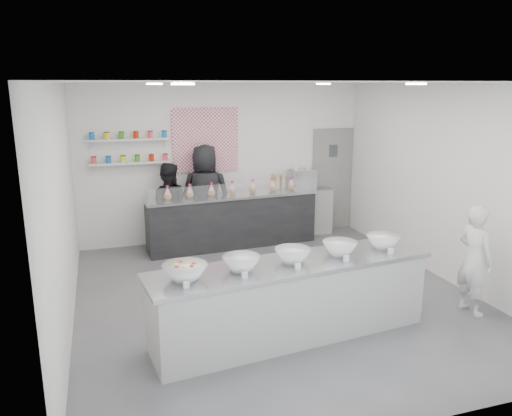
{
  "coord_description": "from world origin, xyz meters",
  "views": [
    {
      "loc": [
        -2.28,
        -6.27,
        2.98
      ],
      "look_at": [
        -0.17,
        0.4,
        1.23
      ],
      "focal_mm": 35.0,
      "sensor_mm": 36.0,
      "label": 1
    }
  ],
  "objects_px": {
    "espresso_ledge": "(301,212)",
    "staff_right": "(206,195)",
    "prep_counter": "(292,300)",
    "espresso_machine": "(302,180)",
    "back_bar": "(233,221)",
    "woman_prep": "(475,260)",
    "staff_left": "(168,206)"
  },
  "relations": [
    {
      "from": "espresso_ledge",
      "to": "staff_right",
      "type": "xyz_separation_m",
      "value": [
        -1.99,
        -0.11,
        0.5
      ]
    },
    {
      "from": "prep_counter",
      "to": "espresso_machine",
      "type": "height_order",
      "value": "espresso_machine"
    },
    {
      "from": "back_bar",
      "to": "woman_prep",
      "type": "relative_size",
      "value": 2.16
    },
    {
      "from": "woman_prep",
      "to": "staff_right",
      "type": "bearing_deg",
      "value": 29.17
    },
    {
      "from": "woman_prep",
      "to": "prep_counter",
      "type": "bearing_deg",
      "value": 81.63
    },
    {
      "from": "back_bar",
      "to": "espresso_machine",
      "type": "xyz_separation_m",
      "value": [
        1.53,
        0.36,
        0.62
      ]
    },
    {
      "from": "back_bar",
      "to": "woman_prep",
      "type": "distance_m",
      "value": 4.34
    },
    {
      "from": "espresso_ledge",
      "to": "staff_right",
      "type": "height_order",
      "value": "staff_right"
    },
    {
      "from": "espresso_machine",
      "to": "back_bar",
      "type": "bearing_deg",
      "value": -166.72
    },
    {
      "from": "espresso_ledge",
      "to": "espresso_machine",
      "type": "xyz_separation_m",
      "value": [
        -0.0,
        0.0,
        0.66
      ]
    },
    {
      "from": "woman_prep",
      "to": "staff_left",
      "type": "xyz_separation_m",
      "value": [
        -3.46,
        3.92,
        0.06
      ]
    },
    {
      "from": "woman_prep",
      "to": "staff_right",
      "type": "distance_m",
      "value": 4.8
    },
    {
      "from": "staff_left",
      "to": "staff_right",
      "type": "xyz_separation_m",
      "value": [
        0.7,
        0.0,
        0.16
      ]
    },
    {
      "from": "prep_counter",
      "to": "woman_prep",
      "type": "bearing_deg",
      "value": -8.92
    },
    {
      "from": "espresso_ledge",
      "to": "staff_right",
      "type": "distance_m",
      "value": 2.05
    },
    {
      "from": "woman_prep",
      "to": "espresso_machine",
      "type": "bearing_deg",
      "value": 4.9
    },
    {
      "from": "espresso_ledge",
      "to": "staff_right",
      "type": "relative_size",
      "value": 0.65
    },
    {
      "from": "back_bar",
      "to": "espresso_machine",
      "type": "relative_size",
      "value": 6.36
    },
    {
      "from": "prep_counter",
      "to": "staff_right",
      "type": "bearing_deg",
      "value": 86.99
    },
    {
      "from": "staff_left",
      "to": "staff_right",
      "type": "height_order",
      "value": "staff_right"
    },
    {
      "from": "back_bar",
      "to": "staff_left",
      "type": "bearing_deg",
      "value": 163.92
    },
    {
      "from": "staff_left",
      "to": "staff_right",
      "type": "relative_size",
      "value": 0.84
    },
    {
      "from": "back_bar",
      "to": "staff_right",
      "type": "xyz_separation_m",
      "value": [
        -0.45,
        0.25,
        0.46
      ]
    },
    {
      "from": "prep_counter",
      "to": "back_bar",
      "type": "distance_m",
      "value": 3.57
    },
    {
      "from": "back_bar",
      "to": "espresso_machine",
      "type": "height_order",
      "value": "espresso_machine"
    },
    {
      "from": "woman_prep",
      "to": "staff_right",
      "type": "height_order",
      "value": "staff_right"
    },
    {
      "from": "prep_counter",
      "to": "back_bar",
      "type": "relative_size",
      "value": 1.08
    },
    {
      "from": "back_bar",
      "to": "staff_right",
      "type": "relative_size",
      "value": 1.68
    },
    {
      "from": "staff_right",
      "to": "woman_prep",
      "type": "bearing_deg",
      "value": 138.59
    },
    {
      "from": "espresso_machine",
      "to": "woman_prep",
      "type": "bearing_deg",
      "value": -79.17
    },
    {
      "from": "staff_right",
      "to": "staff_left",
      "type": "bearing_deg",
      "value": 13.5
    },
    {
      "from": "prep_counter",
      "to": "staff_left",
      "type": "relative_size",
      "value": 2.16
    }
  ]
}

